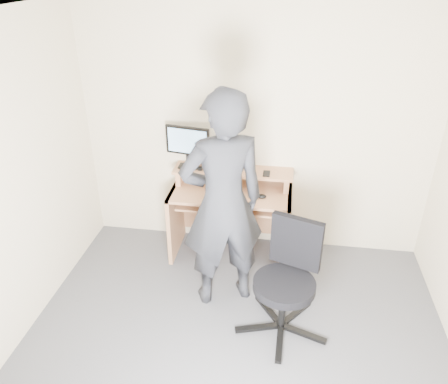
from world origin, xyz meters
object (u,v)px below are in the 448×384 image
(office_chair, at_px, (288,275))
(person, at_px, (223,203))
(monitor, at_px, (188,143))
(desk, at_px, (232,205))

(office_chair, xyz_separation_m, person, (-0.58, 0.28, 0.46))
(person, bearing_deg, monitor, -83.61)
(desk, xyz_separation_m, monitor, (-0.46, 0.07, 0.62))
(monitor, bearing_deg, office_chair, -35.56)
(desk, bearing_deg, office_chair, -59.85)
(monitor, height_order, person, person)
(office_chair, distance_m, person, 0.79)
(desk, distance_m, office_chair, 1.19)
(desk, height_order, monitor, monitor)
(desk, relative_size, monitor, 2.65)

